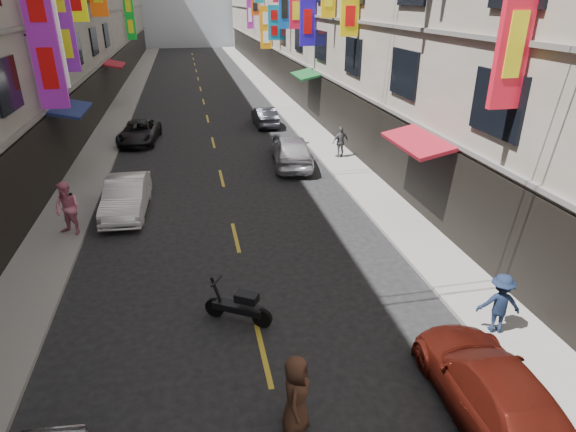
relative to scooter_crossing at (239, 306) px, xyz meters
name	(u,v)px	position (x,y,z in m)	size (l,w,h in m)	color
sidewalk_left	(124,104)	(-5.61, 28.66, -0.38)	(2.00, 90.00, 0.12)	slate
sidewalk_right	(279,98)	(6.39, 28.66, -0.38)	(2.00, 90.00, 0.12)	slate
street_awnings	(187,104)	(-0.87, 12.66, 2.56)	(13.99, 35.20, 0.41)	#134713
lane_markings	(205,109)	(0.39, 25.66, -0.44)	(0.12, 80.20, 0.01)	gold
scooter_crossing	(239,306)	(0.00, 0.00, 0.00)	(1.59, 1.05, 1.14)	black
scooter_far_right	(276,145)	(3.51, 14.02, 0.00)	(0.64, 1.79, 1.14)	black
car_left_mid	(126,196)	(-3.36, 7.53, 0.23)	(1.41, 4.05, 1.34)	white
car_left_far	(139,132)	(-3.61, 17.54, 0.14)	(1.93, 4.19, 1.16)	black
car_right_near	(492,389)	(4.39, -3.92, 0.19)	(1.76, 4.34, 1.26)	#59170F
car_right_mid	(292,151)	(3.86, 11.76, 0.31)	(1.78, 4.41, 1.50)	silver
car_right_far	(265,116)	(3.87, 19.98, 0.15)	(1.25, 3.59, 1.18)	#2A2A33
pedestrian_lfar	(68,209)	(-5.01, 5.83, 0.59)	(0.89, 0.61, 1.83)	#D4708A
pedestrian_rnear	(500,303)	(5.94, -1.75, 0.44)	(0.98, 0.51, 1.52)	#131E35
pedestrian_rfar	(341,142)	(6.45, 12.29, 0.45)	(0.90, 0.51, 1.54)	#505052
pedestrian_crossing	(296,395)	(0.67, -3.50, 0.38)	(0.80, 0.55, 1.64)	#44281B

